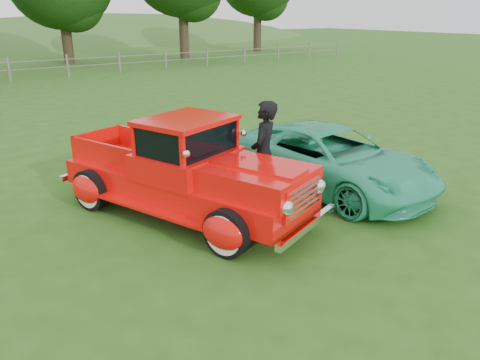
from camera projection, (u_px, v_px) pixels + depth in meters
ground at (263, 241)px, 7.51m from camera, size 140.00×140.00×0.00m
fence_line at (9, 69)px, 24.36m from camera, size 48.00×0.12×1.20m
red_pickup at (186, 172)px, 8.23m from camera, size 3.45×5.28×1.78m
teal_sedan at (329, 159)px, 9.54m from camera, size 2.57×4.77×1.27m
man at (264, 154)px, 8.62m from camera, size 0.86×0.81×1.98m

